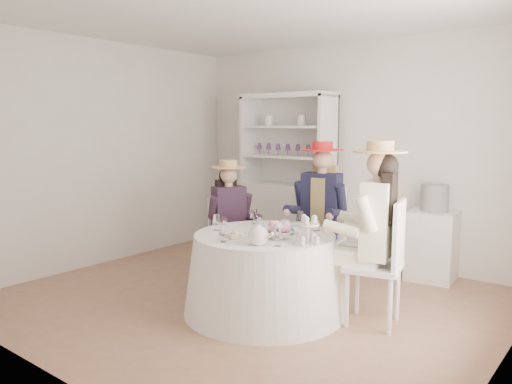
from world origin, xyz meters
The scene contains 23 objects.
ground centered at (0.00, 0.00, 0.00)m, with size 4.50×4.50×0.00m, color #895E44.
ceiling centered at (0.00, 0.00, 2.70)m, with size 4.50×4.50×0.00m, color white.
wall_back centered at (0.00, 2.00, 1.35)m, with size 4.50×4.50×0.00m, color silver.
wall_front centered at (0.00, -2.00, 1.35)m, with size 4.50×4.50×0.00m, color silver.
wall_left centered at (-2.25, 0.00, 1.35)m, with size 4.50×4.50×0.00m, color silver.
wall_right centered at (2.25, 0.00, 1.35)m, with size 4.50×4.50×0.00m, color silver.
tea_table centered at (0.31, -0.17, 0.36)m, with size 1.46×1.46×0.73m.
hutch centered at (-0.70, 1.67, 0.74)m, with size 1.26×0.53×2.09m.
side_table centered at (1.18, 1.75, 0.38)m, with size 0.49×0.49×0.76m, color silver.
hatbox centered at (1.18, 1.75, 0.91)m, with size 0.29×0.29×0.29m, color black.
guest_left centered at (-0.52, 0.30, 0.75)m, with size 0.56×0.51×1.32m.
guest_mid centered at (0.32, 0.79, 0.86)m, with size 0.57×0.60×1.52m.
guest_right centered at (1.20, 0.18, 0.88)m, with size 0.63×0.59×1.57m.
spare_chair centered at (-0.11, 1.43, 0.56)m, with size 0.60×0.60×1.04m.
teacup_a centered at (0.11, 0.02, 0.76)m, with size 0.08×0.08×0.06m, color white.
teacup_b centered at (0.32, 0.14, 0.76)m, with size 0.08×0.08×0.07m, color white.
teacup_c centered at (0.53, -0.03, 0.76)m, with size 0.08×0.08×0.07m, color white.
flower_bowl centered at (0.51, -0.25, 0.76)m, with size 0.24×0.24×0.06m, color white.
flower_arrangement centered at (0.51, -0.20, 0.82)m, with size 0.19×0.19×0.07m.
table_teapot centered at (0.52, -0.53, 0.80)m, with size 0.24×0.17×0.18m.
sandwich_plate centered at (0.22, -0.49, 0.74)m, with size 0.27×0.27×0.06m.
cupcake_stand centered at (0.82, -0.26, 0.81)m, with size 0.25×0.25×0.23m.
stemware_set centered at (0.31, -0.17, 0.80)m, with size 0.95×0.99×0.15m.
Camera 1 is at (2.96, -3.66, 1.70)m, focal length 35.00 mm.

